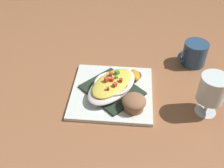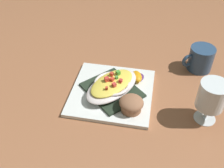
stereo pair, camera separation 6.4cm
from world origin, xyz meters
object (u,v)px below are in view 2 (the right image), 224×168
orange_garnish (137,77)px  coffee_mug (200,60)px  gratin_dish (112,85)px  muffin (131,104)px  stemmed_glass (211,97)px  square_plate (112,92)px

orange_garnish → coffee_mug: coffee_mug is taller
gratin_dish → coffee_mug: bearing=-159.5°
muffin → stemmed_glass: (-0.22, 0.03, 0.05)m
orange_garnish → coffee_mug: size_ratio=0.56×
muffin → coffee_mug: 0.34m
muffin → square_plate: bearing=-58.3°
square_plate → coffee_mug: (-0.32, -0.12, 0.03)m
coffee_mug → gratin_dish: bearing=20.5°
square_plate → muffin: size_ratio=3.58×
gratin_dish → muffin: (-0.05, 0.09, -0.00)m
square_plate → orange_garnish: 0.11m
square_plate → gratin_dish: gratin_dish is taller
muffin → stemmed_glass: size_ratio=0.54×
orange_garnish → gratin_dish: bearing=31.9°
gratin_dish → muffin: size_ratio=3.05×
muffin → gratin_dish: bearing=-58.3°
muffin → coffee_mug: coffee_mug is taller
orange_garnish → stemmed_glass: bearing=136.6°
square_plate → gratin_dish: 0.03m
gratin_dish → orange_garnish: (-0.09, -0.06, -0.02)m
orange_garnish → muffin: bearing=76.3°
square_plate → stemmed_glass: size_ratio=1.91×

